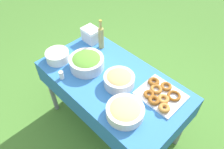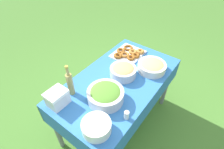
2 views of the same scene
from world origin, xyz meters
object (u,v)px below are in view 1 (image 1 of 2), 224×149
olive_oil_bottle (101,37)px  cooler_box (91,35)px  pasta_bowl (125,111)px  bread_bowl (120,79)px  salad_bowl (87,62)px  donut_platter (161,94)px  plate_stack (58,56)px

olive_oil_bottle → cooler_box: bearing=-179.7°
pasta_bowl → bread_bowl: bread_bowl is taller
pasta_bowl → cooler_box: 1.00m
olive_oil_bottle → salad_bowl: bearing=-67.3°
donut_platter → olive_oil_bottle: 0.84m
donut_platter → cooler_box: 0.99m
donut_platter → bread_bowl: size_ratio=1.35×
cooler_box → olive_oil_bottle: bearing=0.3°
salad_bowl → donut_platter: salad_bowl is taller
bread_bowl → salad_bowl: bearing=-169.8°
bread_bowl → cooler_box: size_ratio=1.55×
salad_bowl → pasta_bowl: bearing=-12.3°
pasta_bowl → donut_platter: size_ratio=0.82×
cooler_box → bread_bowl: bearing=-19.9°
pasta_bowl → donut_platter: 0.36m
salad_bowl → plate_stack: (-0.28, -0.13, -0.02)m
plate_stack → bread_bowl: bread_bowl is taller
plate_stack → salad_bowl: bearing=25.8°
plate_stack → olive_oil_bottle: bearing=70.5°
olive_oil_bottle → bread_bowl: (0.49, -0.24, -0.07)m
donut_platter → bread_bowl: bearing=-156.5°
salad_bowl → donut_platter: 0.73m
pasta_bowl → donut_platter: bearing=76.4°
olive_oil_bottle → pasta_bowl: bearing=-30.4°
pasta_bowl → plate_stack: pasta_bowl is taller
olive_oil_bottle → donut_platter: bearing=-6.1°
plate_stack → cooler_box: (-0.00, 0.43, 0.03)m
cooler_box → donut_platter: bearing=-5.1°
plate_stack → cooler_box: size_ratio=1.30×
salad_bowl → donut_platter: (0.70, 0.21, -0.05)m
donut_platter → salad_bowl: bearing=-163.2°
plate_stack → bread_bowl: size_ratio=0.84×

